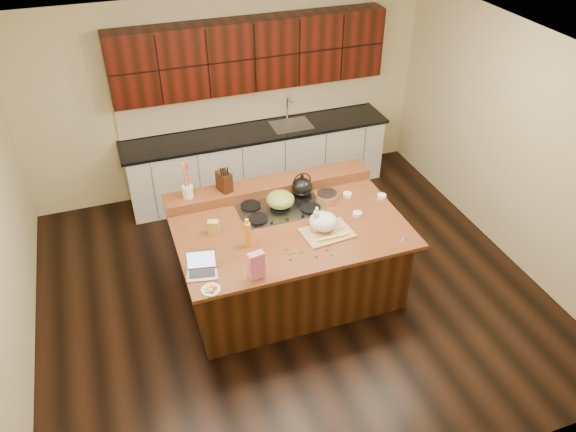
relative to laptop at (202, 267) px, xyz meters
name	(u,v)px	position (x,y,z in m)	size (l,w,h in m)	color
room	(290,190)	(1.03, 0.43, 0.38)	(5.52, 5.02, 2.72)	black
island	(290,258)	(1.03, 0.43, -0.51)	(2.40, 1.60, 0.92)	black
back_ledge	(269,186)	(1.03, 1.13, 0.01)	(2.40, 0.30, 0.12)	black
cooktop	(280,208)	(1.03, 0.73, -0.04)	(0.92, 0.52, 0.05)	gray
back_counter	(256,126)	(1.33, 2.65, 0.01)	(3.70, 0.66, 2.40)	silver
kettle	(302,187)	(1.33, 0.86, 0.10)	(0.24, 0.24, 0.21)	black
green_bowl	(280,200)	(1.03, 0.73, 0.08)	(0.31, 0.31, 0.17)	olive
laptop	(202,267)	(0.00, 0.00, 0.00)	(0.33, 0.28, 0.20)	#B7B7BC
oil_bottle	(247,235)	(0.52, 0.24, 0.08)	(0.07, 0.07, 0.27)	orange
vinegar_bottle	(316,222)	(1.25, 0.23, 0.07)	(0.06, 0.06, 0.25)	silver
wooden_tray	(324,224)	(1.33, 0.21, 0.04)	(0.53, 0.42, 0.20)	tan
ramekin_a	(357,214)	(1.77, 0.34, -0.03)	(0.10, 0.10, 0.04)	white
ramekin_b	(382,196)	(2.18, 0.56, -0.03)	(0.10, 0.10, 0.04)	white
ramekin_c	(347,195)	(1.83, 0.72, -0.03)	(0.10, 0.10, 0.04)	white
strainer_bowl	(327,198)	(1.57, 0.71, -0.01)	(0.24, 0.24, 0.09)	#996B3F
kitchen_timer	(404,237)	(2.04, -0.20, -0.02)	(0.08, 0.08, 0.07)	silver
pink_bag	(256,265)	(0.47, -0.24, 0.09)	(0.15, 0.08, 0.28)	pink
candy_plate	(211,290)	(0.02, -0.28, -0.05)	(0.18, 0.18, 0.01)	white
package_box	(213,228)	(0.24, 0.54, 0.02)	(0.11, 0.08, 0.16)	gold
utensil_crock	(188,192)	(0.10, 1.13, 0.14)	(0.12, 0.12, 0.14)	white
knife_block	(224,182)	(0.51, 1.13, 0.18)	(0.11, 0.18, 0.22)	black
gumdrop_0	(314,246)	(1.14, -0.01, -0.04)	(0.02, 0.02, 0.02)	red
gumdrop_1	(289,254)	(0.86, -0.04, -0.04)	(0.02, 0.02, 0.02)	#198C26
gumdrop_2	(316,257)	(1.10, -0.16, -0.04)	(0.02, 0.02, 0.02)	red
gumdrop_3	(301,252)	(0.98, -0.05, -0.04)	(0.02, 0.02, 0.02)	#198C26
gumdrop_4	(320,244)	(1.20, 0.01, -0.04)	(0.02, 0.02, 0.02)	red
gumdrop_5	(294,253)	(0.91, -0.04, -0.04)	(0.02, 0.02, 0.02)	#198C26
gumdrop_6	(313,245)	(1.13, 0.02, -0.04)	(0.02, 0.02, 0.02)	red
gumdrop_7	(332,254)	(1.26, -0.18, -0.04)	(0.02, 0.02, 0.02)	#198C26
gumdrop_8	(290,260)	(0.84, -0.13, -0.04)	(0.02, 0.02, 0.02)	red
gumdrop_9	(286,249)	(0.86, 0.04, -0.04)	(0.02, 0.02, 0.02)	#198C26
gumdrop_10	(327,250)	(1.24, -0.10, -0.04)	(0.02, 0.02, 0.02)	red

